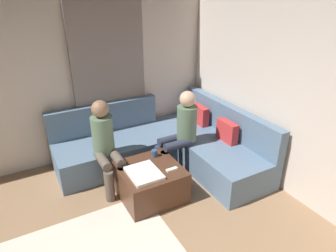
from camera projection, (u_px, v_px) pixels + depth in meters
The scene contains 9 objects.
wall_left at pixel (12, 80), 3.90m from camera, with size 0.12×6.00×2.70m, color beige.
curtain_panel at pixel (110, 76), 4.43m from camera, with size 0.06×1.10×2.50m, color gray.
sectional_couch at pixel (168, 145), 4.49m from camera, with size 2.10×2.55×0.87m.
ottoman at pixel (150, 182), 3.78m from camera, with size 0.76×0.76×0.42m, color #4C2D1E.
folded_blanket at pixel (144, 173), 3.55m from camera, with size 0.44×0.36×0.04m, color white.
coffee_mug at pixel (154, 153), 3.92m from camera, with size 0.08×0.08×0.10m, color #334C72.
game_remote at pixel (172, 169), 3.64m from camera, with size 0.05×0.15×0.02m, color white.
person_on_couch_back at pixel (181, 129), 4.14m from camera, with size 0.30×0.60×1.20m.
person_on_couch_side at pixel (106, 143), 3.78m from camera, with size 0.60×0.30×1.20m.
Camera 1 is at (1.37, -0.03, 2.46)m, focal length 31.67 mm.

